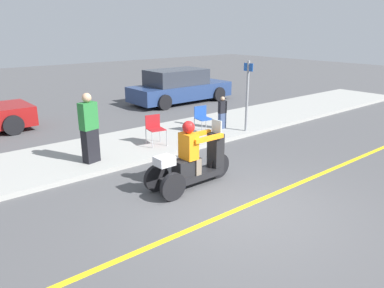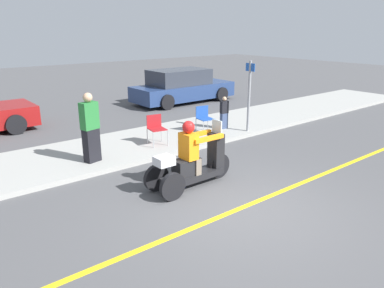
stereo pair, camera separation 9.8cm
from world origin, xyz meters
name	(u,v)px [view 1 (the left image)]	position (x,y,z in m)	size (l,w,h in m)	color
ground_plane	(241,208)	(0.00, 0.00, 0.00)	(60.00, 60.00, 0.00)	#4C4C4F
lane_stripe	(239,209)	(-0.06, 0.00, 0.00)	(24.00, 0.12, 0.01)	gold
sidewalk_strip	(121,148)	(0.00, 4.60, 0.06)	(28.00, 2.80, 0.12)	#9E9E99
motorcycle_trike	(192,163)	(-0.06, 1.39, 0.53)	(2.07, 0.67, 1.47)	black
spectator_by_tree	(222,113)	(3.48, 4.14, 0.62)	(0.27, 0.19, 1.05)	#38476B
spectator_mid_group	(89,129)	(-1.19, 3.89, 0.94)	(0.45, 0.33, 1.70)	black
folding_chair_curbside	(155,127)	(0.83, 4.12, 0.62)	(0.53, 0.53, 0.82)	#A5A8AD
folding_chair_set_back	(202,116)	(2.68, 4.20, 0.62)	(0.52, 0.52, 0.82)	#A5A8AD
parked_car_lot_far	(179,87)	(5.48, 9.00, 0.71)	(4.74, 1.98, 1.50)	navy
street_sign	(247,93)	(3.86, 3.45, 1.32)	(0.08, 0.36, 2.20)	gray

